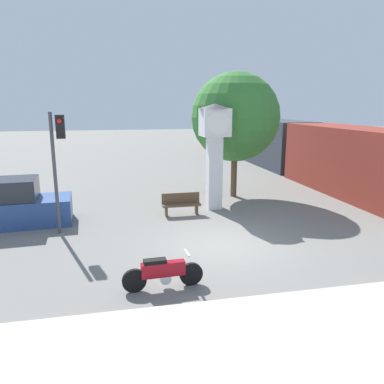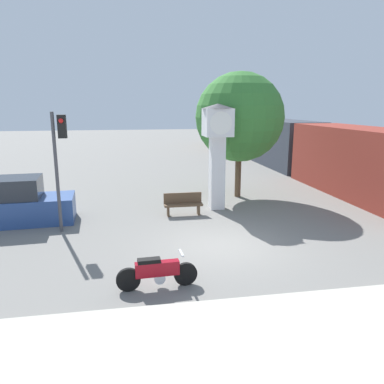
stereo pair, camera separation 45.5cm
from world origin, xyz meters
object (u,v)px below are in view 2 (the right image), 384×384
(clock_tower, at_px, (217,140))
(bench, at_px, (183,203))
(traffic_light, at_px, (59,151))
(parked_car, at_px, (16,204))
(motorcycle, at_px, (157,272))
(freight_train, at_px, (276,142))
(street_tree, at_px, (240,117))

(clock_tower, distance_m, bench, 3.11)
(traffic_light, xyz_separation_m, parked_car, (-2.00, 1.35, -2.19))
(clock_tower, xyz_separation_m, bench, (-1.62, -0.76, -2.55))
(clock_tower, relative_size, traffic_light, 1.07)
(motorcycle, bearing_deg, freight_train, 57.21)
(motorcycle, xyz_separation_m, street_tree, (4.79, 9.01, 3.48))
(motorcycle, height_order, clock_tower, clock_tower)
(clock_tower, distance_m, parked_car, 8.51)
(freight_train, bearing_deg, traffic_light, -134.35)
(traffic_light, height_order, bench, traffic_light)
(parked_car, bearing_deg, motorcycle, -55.63)
(freight_train, distance_m, traffic_light, 19.90)
(freight_train, distance_m, street_tree, 12.05)
(freight_train, bearing_deg, motorcycle, -119.77)
(motorcycle, distance_m, street_tree, 10.78)
(motorcycle, height_order, parked_car, parked_car)
(freight_train, xyz_separation_m, street_tree, (-6.15, -10.13, 2.22))
(traffic_light, bearing_deg, parked_car, 145.87)
(motorcycle, relative_size, traffic_light, 0.48)
(motorcycle, height_order, street_tree, street_tree)
(clock_tower, relative_size, freight_train, 0.14)
(traffic_light, height_order, street_tree, street_tree)
(parked_car, bearing_deg, bench, -3.94)
(traffic_light, height_order, parked_car, traffic_light)
(traffic_light, xyz_separation_m, bench, (4.55, 1.34, -2.45))
(motorcycle, distance_m, traffic_light, 6.26)
(clock_tower, bearing_deg, bench, -154.71)
(motorcycle, bearing_deg, parked_car, 125.16)
(clock_tower, xyz_separation_m, parked_car, (-8.16, -0.75, -2.29))
(motorcycle, xyz_separation_m, clock_tower, (3.22, 7.03, 2.60))
(bench, bearing_deg, freight_train, 54.03)
(bench, bearing_deg, clock_tower, 25.29)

